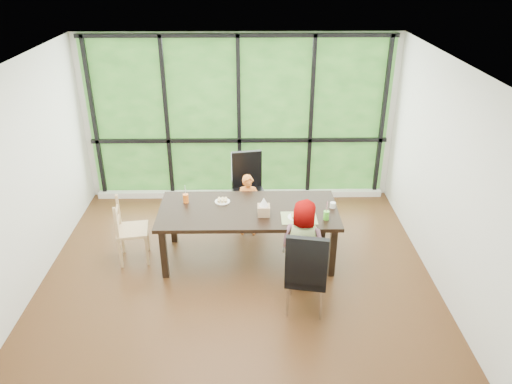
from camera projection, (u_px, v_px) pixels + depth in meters
ground at (238, 271)px, 6.45m from camera, size 5.00×5.00×0.00m
back_wall at (239, 119)px, 7.85m from camera, size 5.00×0.00×5.00m
foliage_backdrop at (239, 119)px, 7.83m from camera, size 4.80×0.02×2.65m
window_mullions at (239, 120)px, 7.80m from camera, size 4.80×0.06×2.65m
window_sill at (240, 194)px, 8.34m from camera, size 4.80×0.12×0.10m
dining_table at (248, 234)px, 6.57m from camera, size 2.41×1.23×0.75m
chair_window_leather at (249, 189)px, 7.39m from camera, size 0.53×0.53×1.08m
chair_interior_leather at (307, 269)px, 5.56m from camera, size 0.54×0.54×1.08m
chair_end_beech at (132, 230)px, 6.50m from camera, size 0.46×0.48×0.90m
child_toddler at (248, 205)px, 7.09m from camera, size 0.34×0.23×0.94m
child_older at (305, 244)px, 5.96m from camera, size 0.66×0.55×1.16m
placemat at (299, 218)px, 6.18m from camera, size 0.45×0.33×0.01m
plate_far at (222, 202)px, 6.57m from camera, size 0.20×0.20×0.01m
plate_near at (296, 217)px, 6.19m from camera, size 0.22×0.22×0.01m
orange_cup at (186, 198)px, 6.54m from camera, size 0.07×0.07×0.12m
green_cup at (326, 215)px, 6.13m from camera, size 0.07×0.07×0.11m
white_mug at (333, 205)px, 6.42m from camera, size 0.07×0.07×0.08m
tissue_box at (264, 210)px, 6.23m from camera, size 0.16×0.16×0.13m
crepe_rolls_far at (222, 200)px, 6.56m from camera, size 0.15×0.12×0.04m
crepe_rolls_near at (296, 216)px, 6.18m from camera, size 0.15×0.12×0.04m
straw_white at (185, 192)px, 6.50m from camera, size 0.01×0.04×0.20m
straw_pink at (327, 208)px, 6.09m from camera, size 0.01×0.04×0.20m
tissue at (264, 202)px, 6.18m from camera, size 0.12×0.12×0.11m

